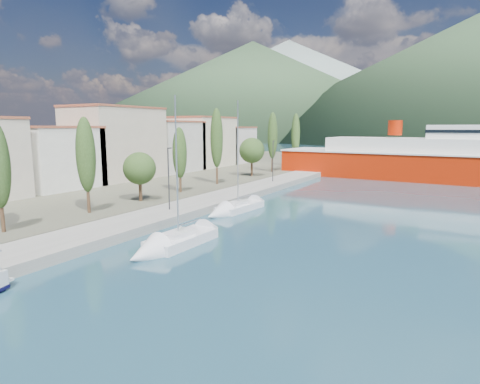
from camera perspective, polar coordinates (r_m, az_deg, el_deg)
The scene contains 9 objects.
ground at distance 135.73m, azimuth 22.62°, elevation 4.74°, with size 1400.00×1400.00×0.00m, color #234A5B.
quay at distance 48.35m, azimuth -2.31°, elevation -0.83°, with size 5.00×88.00×0.80m, color gray.
land_strip at distance 81.22m, azimuth -21.81°, elevation 2.54°, with size 70.00×148.00×0.70m, color #565644.
town_buildings at distance 70.44m, azimuth -13.75°, elevation 6.28°, with size 9.20×69.20×11.30m.
tree_row at distance 57.81m, azimuth -3.18°, elevation 6.21°, with size 4.20×62.99×10.96m.
lamp_posts at distance 39.35m, azimuth -10.42°, elevation 2.16°, with size 0.15×49.97×6.06m.
sailboat_near at distance 29.45m, azimuth -10.78°, elevation -7.68°, with size 2.73×8.43×12.02m.
sailboat_mid at distance 41.36m, azimuth -1.64°, elevation -2.67°, with size 3.02×8.80×12.42m.
ferry at distance 74.81m, azimuth 26.64°, elevation 3.92°, with size 53.53×13.20×10.56m.
Camera 1 is at (16.05, -14.50, 8.77)m, focal length 30.00 mm.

